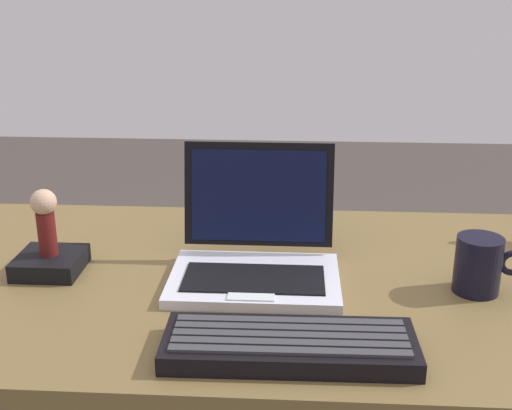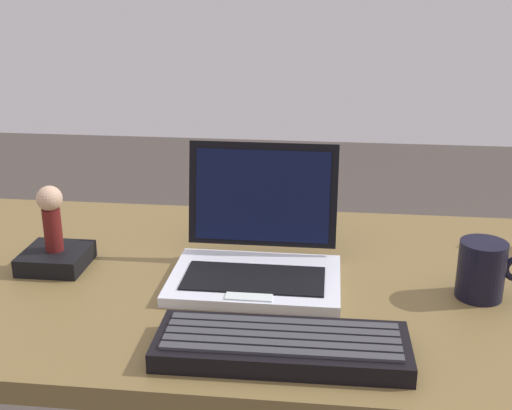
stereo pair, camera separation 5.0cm
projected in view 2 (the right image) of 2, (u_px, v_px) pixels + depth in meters
The scene contains 6 objects.
desk at pixel (243, 322), 1.12m from camera, with size 1.55×0.66×0.75m.
laptop_front at pixel (257, 254), 1.07m from camera, with size 0.27×0.23×0.20m.
external_keyboard at pixel (282, 346), 0.86m from camera, with size 0.33×0.12×0.03m.
figurine_stand at pixel (56, 258), 1.12m from camera, with size 0.11×0.11×0.03m, color black.
figurine at pixel (51, 213), 1.09m from camera, with size 0.04×0.04×0.11m.
coffee_mug at pixel (483, 270), 1.00m from camera, with size 0.11×0.07×0.09m.
Camera 2 is at (0.14, -0.98, 1.22)m, focal length 46.21 mm.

